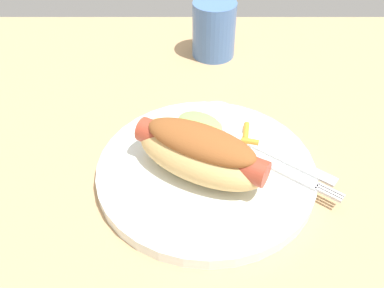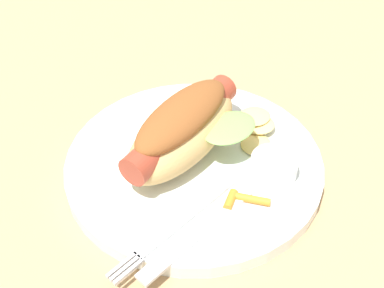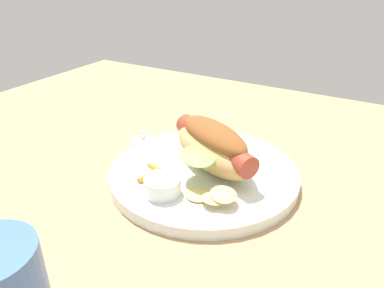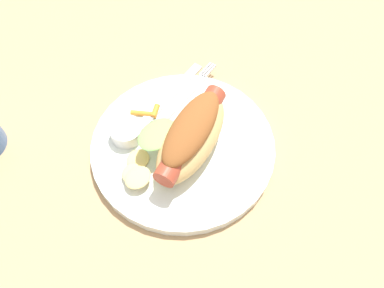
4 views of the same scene
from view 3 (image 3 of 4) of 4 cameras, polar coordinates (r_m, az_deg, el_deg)
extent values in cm
cube|color=tan|center=(53.36, 2.56, -6.33)|extent=(120.00, 90.00, 1.80)
cylinder|color=white|center=(52.43, 1.63, -4.76)|extent=(26.51, 26.51, 1.60)
ellipsoid|color=tan|center=(51.62, 3.46, -0.87)|extent=(17.12, 13.64, 5.41)
cylinder|color=#A33D28|center=(51.18, 3.49, 0.07)|extent=(15.45, 10.45, 3.02)
ellipsoid|color=brown|center=(50.59, 3.53, 1.44)|extent=(14.22, 11.00, 2.89)
ellipsoid|color=#7FC65B|center=(47.59, 0.73, -1.90)|extent=(7.40, 7.31, 0.68)
cylinder|color=white|center=(46.67, -4.57, -6.47)|extent=(4.63, 4.63, 2.21)
cube|color=silver|center=(55.64, -5.36, -1.69)|extent=(10.30, 8.49, 0.40)
cube|color=silver|center=(62.39, -7.03, 1.53)|extent=(2.70, 2.22, 0.40)
cube|color=silver|center=(62.29, -7.43, 1.46)|extent=(2.70, 2.22, 0.40)
cube|color=silver|center=(62.19, -7.83, 1.39)|extent=(2.70, 2.22, 0.40)
cube|color=silver|center=(55.25, -7.15, -2.03)|extent=(12.92, 10.58, 0.36)
ellipsoid|color=#E9C878|center=(46.49, 0.89, -7.79)|extent=(4.55, 4.40, 0.50)
ellipsoid|color=#E9C878|center=(44.93, 3.54, -8.36)|extent=(3.92, 4.00, 0.82)
ellipsoid|color=#E9C878|center=(44.80, 4.86, -7.76)|extent=(4.89, 4.91, 0.69)
cylinder|color=orange|center=(50.46, -6.65, -4.76)|extent=(1.35, 3.91, 0.76)
cylinder|color=orange|center=(51.86, -5.79, -3.71)|extent=(2.38, 1.40, 0.85)
camera|label=1|loc=(0.79, 18.50, 32.15)|focal=39.04mm
camera|label=2|loc=(0.69, -32.46, 30.83)|focal=46.59mm
camera|label=4|loc=(0.46, 57.57, 44.07)|focal=36.30mm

